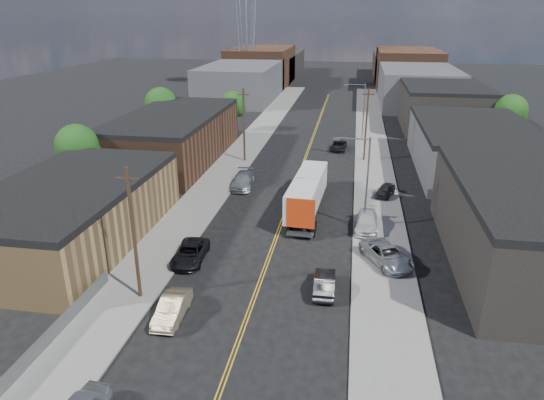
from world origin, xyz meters
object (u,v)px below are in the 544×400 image
(semi_truck, at_px, (308,189))
(car_right_lot_b, at_px, (367,222))
(car_left_d, at_px, (243,180))
(car_right_lot_a, at_px, (387,255))
(car_left_c, at_px, (190,253))
(car_right_lot_c, at_px, (385,190))
(car_left_b, at_px, (172,308))
(car_right_oncoming, at_px, (324,283))
(car_ahead_truck, at_px, (339,146))

(semi_truck, bearing_deg, car_right_lot_b, -33.19)
(semi_truck, height_order, car_left_d, semi_truck)
(car_right_lot_a, bearing_deg, car_left_c, 158.39)
(car_right_lot_b, distance_m, car_right_lot_c, 9.68)
(car_left_b, relative_size, car_right_oncoming, 1.04)
(car_left_b, distance_m, car_ahead_truck, 46.09)
(car_left_c, distance_m, car_right_lot_c, 24.64)
(car_left_c, bearing_deg, car_right_oncoming, -18.30)
(car_left_d, bearing_deg, car_right_lot_a, -51.15)
(car_left_c, height_order, car_right_lot_b, car_right_lot_b)
(car_right_lot_a, bearing_deg, semi_truck, 95.68)
(car_left_d, distance_m, car_right_oncoming, 24.26)
(semi_truck, height_order, car_left_b, semi_truck)
(car_left_b, relative_size, car_right_lot_a, 0.82)
(car_right_lot_a, height_order, car_right_lot_c, car_right_lot_a)
(car_left_d, height_order, car_right_oncoming, car_left_d)
(car_left_b, distance_m, car_left_c, 8.12)
(car_left_c, distance_m, car_right_oncoming, 11.78)
(car_right_oncoming, bearing_deg, car_right_lot_a, -135.18)
(car_right_lot_b, xyz_separation_m, car_right_lot_c, (2.18, 9.43, -0.09))
(car_left_c, relative_size, car_right_lot_c, 1.35)
(car_left_b, xyz_separation_m, car_left_d, (-1.09, 26.59, 0.08))
(semi_truck, distance_m, car_ahead_truck, 24.21)
(car_left_d, distance_m, car_right_lot_b, 17.49)
(car_left_c, height_order, car_right_lot_a, car_right_lot_a)
(car_right_lot_b, bearing_deg, car_right_oncoming, -103.40)
(car_ahead_truck, bearing_deg, car_right_lot_c, -69.24)
(car_right_lot_a, xyz_separation_m, car_right_lot_c, (0.66, 16.02, -0.12))
(semi_truck, distance_m, car_right_oncoming, 16.35)
(car_left_b, relative_size, car_right_lot_b, 0.88)
(semi_truck, relative_size, car_left_c, 2.96)
(semi_truck, height_order, car_right_oncoming, semi_truck)
(semi_truck, relative_size, car_left_d, 2.70)
(car_left_d, bearing_deg, car_ahead_truck, 55.41)
(car_right_oncoming, height_order, car_ahead_truck, car_right_oncoming)
(car_left_b, height_order, car_right_lot_b, car_right_lot_b)
(car_right_oncoming, relative_size, car_ahead_truck, 0.94)
(car_left_c, relative_size, car_right_lot_b, 1.01)
(car_left_c, relative_size, car_ahead_truck, 1.12)
(car_left_c, distance_m, car_right_lot_b, 16.97)
(car_left_d, xyz_separation_m, car_right_lot_b, (14.33, -10.03, 0.07))
(car_left_d, bearing_deg, car_right_oncoming, -67.62)
(car_left_b, distance_m, car_left_d, 26.62)
(car_left_c, bearing_deg, semi_truck, 52.93)
(car_left_b, relative_size, car_left_d, 0.80)
(car_right_lot_c, distance_m, car_ahead_truck, 19.99)
(car_left_c, distance_m, car_left_d, 18.60)
(car_left_d, distance_m, car_ahead_truck, 21.32)
(car_left_d, bearing_deg, car_right_lot_b, -39.79)
(car_left_d, bearing_deg, semi_truck, -38.54)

